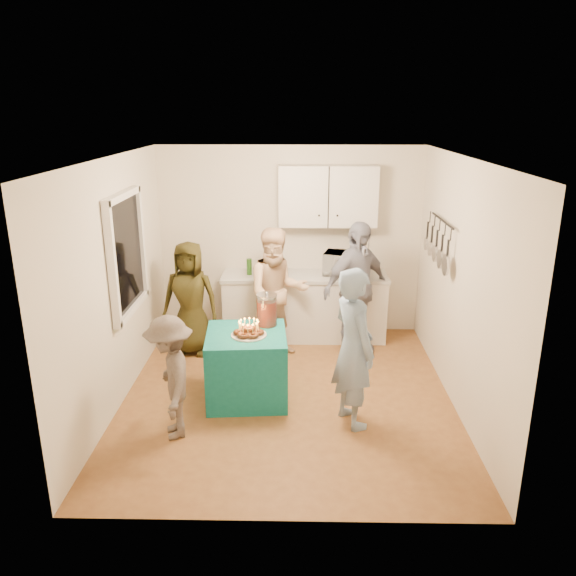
{
  "coord_description": "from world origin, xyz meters",
  "views": [
    {
      "loc": [
        0.12,
        -5.59,
        3.07
      ],
      "look_at": [
        0.0,
        0.35,
        1.15
      ],
      "focal_mm": 35.0,
      "sensor_mm": 36.0,
      "label": 1
    }
  ],
  "objects_px": {
    "microwave": "(345,264)",
    "woman_back_left": "(190,298)",
    "punch_jar": "(267,311)",
    "child_near_left": "(171,378)",
    "party_table": "(247,366)",
    "woman_back_right": "(356,289)",
    "woman_back_center": "(277,293)",
    "counter": "(304,308)",
    "man_birthday": "(353,348)"
  },
  "relations": [
    {
      "from": "counter",
      "to": "child_near_left",
      "type": "bearing_deg",
      "value": -117.43
    },
    {
      "from": "punch_jar",
      "to": "woman_back_left",
      "type": "distance_m",
      "value": 1.42
    },
    {
      "from": "punch_jar",
      "to": "child_near_left",
      "type": "relative_size",
      "value": 0.28
    },
    {
      "from": "punch_jar",
      "to": "child_near_left",
      "type": "distance_m",
      "value": 1.37
    },
    {
      "from": "man_birthday",
      "to": "child_near_left",
      "type": "distance_m",
      "value": 1.79
    },
    {
      "from": "punch_jar",
      "to": "man_birthday",
      "type": "relative_size",
      "value": 0.21
    },
    {
      "from": "woman_back_left",
      "to": "party_table",
      "type": "bearing_deg",
      "value": -49.95
    },
    {
      "from": "counter",
      "to": "man_birthday",
      "type": "height_order",
      "value": "man_birthday"
    },
    {
      "from": "counter",
      "to": "child_near_left",
      "type": "height_order",
      "value": "child_near_left"
    },
    {
      "from": "woman_back_left",
      "to": "woman_back_right",
      "type": "height_order",
      "value": "woman_back_right"
    },
    {
      "from": "counter",
      "to": "woman_back_right",
      "type": "bearing_deg",
      "value": -37.99
    },
    {
      "from": "punch_jar",
      "to": "child_near_left",
      "type": "bearing_deg",
      "value": -130.58
    },
    {
      "from": "woman_back_center",
      "to": "counter",
      "type": "bearing_deg",
      "value": 44.92
    },
    {
      "from": "woman_back_center",
      "to": "child_near_left",
      "type": "height_order",
      "value": "woman_back_center"
    },
    {
      "from": "party_table",
      "to": "woman_back_center",
      "type": "distance_m",
      "value": 1.28
    },
    {
      "from": "counter",
      "to": "man_birthday",
      "type": "xyz_separation_m",
      "value": [
        0.46,
        -2.23,
        0.39
      ]
    },
    {
      "from": "party_table",
      "to": "man_birthday",
      "type": "height_order",
      "value": "man_birthday"
    },
    {
      "from": "party_table",
      "to": "punch_jar",
      "type": "relative_size",
      "value": 2.5
    },
    {
      "from": "party_table",
      "to": "woman_back_right",
      "type": "height_order",
      "value": "woman_back_right"
    },
    {
      "from": "punch_jar",
      "to": "party_table",
      "type": "bearing_deg",
      "value": -129.85
    },
    {
      "from": "punch_jar",
      "to": "child_near_left",
      "type": "xyz_separation_m",
      "value": [
        -0.86,
        -1.01,
        -0.31
      ]
    },
    {
      "from": "woman_back_right",
      "to": "counter",
      "type": "bearing_deg",
      "value": 105.73
    },
    {
      "from": "punch_jar",
      "to": "woman_back_left",
      "type": "height_order",
      "value": "woman_back_left"
    },
    {
      "from": "woman_back_left",
      "to": "child_near_left",
      "type": "height_order",
      "value": "woman_back_left"
    },
    {
      "from": "counter",
      "to": "man_birthday",
      "type": "distance_m",
      "value": 2.31
    },
    {
      "from": "counter",
      "to": "child_near_left",
      "type": "xyz_separation_m",
      "value": [
        -1.3,
        -2.5,
        0.19
      ]
    },
    {
      "from": "woman_back_center",
      "to": "child_near_left",
      "type": "xyz_separation_m",
      "value": [
        -0.94,
        -1.92,
        -0.22
      ]
    },
    {
      "from": "man_birthday",
      "to": "child_near_left",
      "type": "height_order",
      "value": "man_birthday"
    },
    {
      "from": "man_birthday",
      "to": "counter",
      "type": "bearing_deg",
      "value": -12.88
    },
    {
      "from": "woman_back_center",
      "to": "woman_back_right",
      "type": "distance_m",
      "value": 1.0
    },
    {
      "from": "counter",
      "to": "party_table",
      "type": "bearing_deg",
      "value": -110.26
    },
    {
      "from": "microwave",
      "to": "punch_jar",
      "type": "height_order",
      "value": "microwave"
    },
    {
      "from": "microwave",
      "to": "man_birthday",
      "type": "distance_m",
      "value": 2.24
    },
    {
      "from": "punch_jar",
      "to": "woman_back_right",
      "type": "xyz_separation_m",
      "value": [
        1.08,
        0.98,
        -0.06
      ]
    },
    {
      "from": "child_near_left",
      "to": "counter",
      "type": "bearing_deg",
      "value": 135.62
    },
    {
      "from": "microwave",
      "to": "woman_back_left",
      "type": "xyz_separation_m",
      "value": [
        -2.01,
        -0.53,
        -0.32
      ]
    },
    {
      "from": "counter",
      "to": "punch_jar",
      "type": "relative_size",
      "value": 6.47
    },
    {
      "from": "microwave",
      "to": "woman_back_right",
      "type": "relative_size",
      "value": 0.32
    },
    {
      "from": "woman_back_center",
      "to": "child_near_left",
      "type": "distance_m",
      "value": 2.15
    },
    {
      "from": "child_near_left",
      "to": "woman_back_center",
      "type": "bearing_deg",
      "value": 136.89
    },
    {
      "from": "microwave",
      "to": "woman_back_right",
      "type": "bearing_deg",
      "value": -63.51
    },
    {
      "from": "party_table",
      "to": "woman_back_center",
      "type": "xyz_separation_m",
      "value": [
        0.29,
        1.16,
        0.45
      ]
    },
    {
      "from": "woman_back_center",
      "to": "party_table",
      "type": "bearing_deg",
      "value": -117.61
    },
    {
      "from": "woman_back_left",
      "to": "woman_back_right",
      "type": "xyz_separation_m",
      "value": [
        2.12,
        0.03,
        0.13
      ]
    },
    {
      "from": "counter",
      "to": "child_near_left",
      "type": "distance_m",
      "value": 2.82
    },
    {
      "from": "counter",
      "to": "punch_jar",
      "type": "height_order",
      "value": "punch_jar"
    },
    {
      "from": "party_table",
      "to": "punch_jar",
      "type": "bearing_deg",
      "value": 50.15
    },
    {
      "from": "microwave",
      "to": "woman_back_left",
      "type": "distance_m",
      "value": 2.1
    },
    {
      "from": "woman_back_left",
      "to": "woman_back_right",
      "type": "distance_m",
      "value": 2.12
    },
    {
      "from": "woman_back_left",
      "to": "woman_back_right",
      "type": "relative_size",
      "value": 0.85
    }
  ]
}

